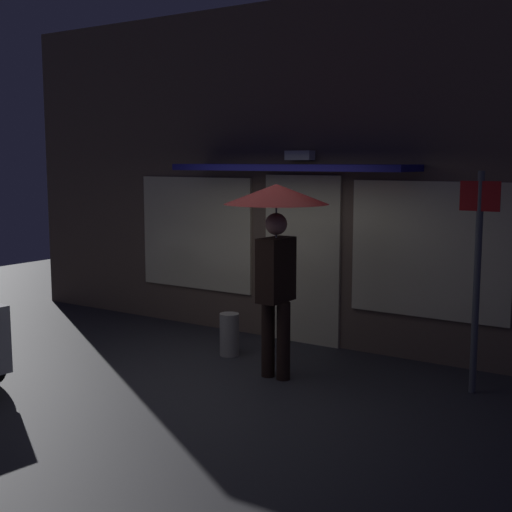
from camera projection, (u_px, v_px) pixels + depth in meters
The scene contains 5 objects.
ground_plane at pixel (199, 386), 7.41m from camera, with size 18.00×18.00×0.00m, color #2D2D33.
building_facade at pixel (309, 176), 9.04m from camera, with size 9.86×1.00×4.42m.
person_with_umbrella at pixel (276, 224), 7.47m from camera, with size 1.13×1.13×2.14m.
street_sign_post at pixel (477, 269), 7.04m from camera, with size 0.40×0.07×2.28m.
sidewalk_bollard at pixel (229, 334), 8.56m from camera, with size 0.24×0.24×0.52m, color #9E998E.
Camera 1 is at (4.45, -5.63, 2.39)m, focal length 48.84 mm.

